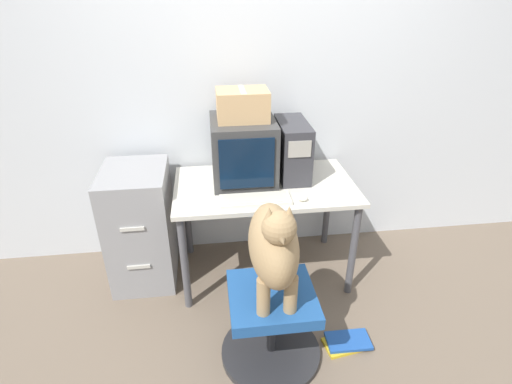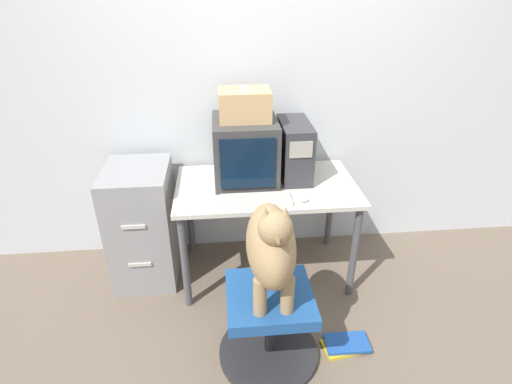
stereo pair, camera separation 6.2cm
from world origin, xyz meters
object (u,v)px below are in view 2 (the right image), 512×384
(pc_tower, at_px, (294,150))
(cardboard_box, at_px, (245,105))
(keyboard, at_px, (256,200))
(office_chair, at_px, (269,325))
(crt_monitor, at_px, (245,150))
(filing_cabinet, at_px, (143,224))
(book_stack_floor, at_px, (346,344))
(dog, at_px, (271,245))

(pc_tower, xyz_separation_m, cardboard_box, (-0.34, -0.01, 0.33))
(keyboard, bearing_deg, office_chair, -87.49)
(crt_monitor, height_order, filing_cabinet, crt_monitor)
(book_stack_floor, bearing_deg, filing_cabinet, 146.89)
(pc_tower, bearing_deg, keyboard, -130.49)
(crt_monitor, relative_size, keyboard, 1.05)
(pc_tower, xyz_separation_m, book_stack_floor, (0.20, -0.89, -0.92))
(filing_cabinet, distance_m, book_stack_floor, 1.58)
(pc_tower, bearing_deg, cardboard_box, -177.85)
(keyboard, height_order, dog, dog)
(pc_tower, distance_m, book_stack_floor, 1.30)
(dog, bearing_deg, cardboard_box, 94.05)
(dog, bearing_deg, book_stack_floor, 2.25)
(crt_monitor, bearing_deg, dog, -85.93)
(pc_tower, xyz_separation_m, dog, (-0.28, -0.91, -0.13))
(cardboard_box, bearing_deg, dog, -85.95)
(office_chair, relative_size, book_stack_floor, 2.02)
(office_chair, relative_size, cardboard_box, 1.77)
(pc_tower, distance_m, filing_cabinet, 1.20)
(office_chair, distance_m, filing_cabinet, 1.18)
(pc_tower, height_order, keyboard, pc_tower)
(pc_tower, bearing_deg, office_chair, -107.22)
(crt_monitor, bearing_deg, filing_cabinet, -176.83)
(pc_tower, bearing_deg, dog, -107.01)
(cardboard_box, bearing_deg, filing_cabinet, -176.53)
(crt_monitor, xyz_separation_m, book_stack_floor, (0.54, -0.88, -0.94))
(filing_cabinet, bearing_deg, keyboard, -20.75)
(crt_monitor, xyz_separation_m, cardboard_box, (0.00, 0.00, 0.31))
(office_chair, bearing_deg, crt_monitor, 94.12)
(pc_tower, xyz_separation_m, keyboard, (-0.30, -0.35, -0.18))
(cardboard_box, xyz_separation_m, book_stack_floor, (0.54, -0.88, -1.25))
(pc_tower, relative_size, office_chair, 0.74)
(pc_tower, height_order, filing_cabinet, pc_tower)
(pc_tower, relative_size, dog, 0.70)
(book_stack_floor, bearing_deg, keyboard, 132.75)
(filing_cabinet, bearing_deg, office_chair, -46.21)
(office_chair, height_order, cardboard_box, cardboard_box)
(cardboard_box, bearing_deg, keyboard, -83.36)
(pc_tower, relative_size, keyboard, 0.97)
(cardboard_box, relative_size, book_stack_floor, 1.14)
(keyboard, relative_size, filing_cabinet, 0.52)
(pc_tower, relative_size, cardboard_box, 1.31)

